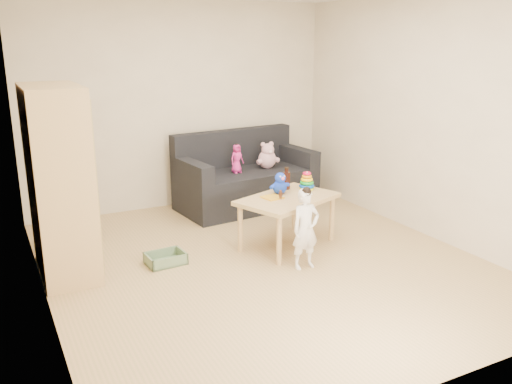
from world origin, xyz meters
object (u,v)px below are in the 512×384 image
sofa (247,189)px  play_table (287,222)px  wardrobe (59,182)px  toddler (306,230)px

sofa → play_table: play_table is taller
sofa → play_table: 1.47m
wardrobe → toddler: (2.05, -0.95, -0.49)m
sofa → toddler: toddler is taller
play_table → wardrobe: bearing=170.1°
wardrobe → toddler: bearing=-24.9°
toddler → sofa: bearing=79.8°
wardrobe → play_table: (2.18, -0.38, -0.60)m
sofa → play_table: size_ratio=1.70×
wardrobe → sofa: size_ratio=1.00×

